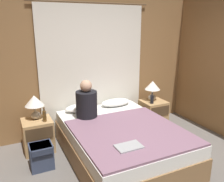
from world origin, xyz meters
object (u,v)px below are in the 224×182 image
(nightstand_right, at_px, (153,114))
(lamp_right, at_px, (152,87))
(bed, at_px, (121,141))
(backpack_on_floor, at_px, (41,155))
(lamp_left, at_px, (34,103))
(pillow_left, at_px, (81,108))
(nightstand_left, at_px, (38,135))
(beer_bottle_on_left_stand, at_px, (44,116))
(laptop_on_bed, at_px, (129,147))
(pillow_right, at_px, (116,102))
(beer_bottle_on_right_stand, at_px, (152,99))
(person_left_in_bed, at_px, (87,103))

(nightstand_right, xyz_separation_m, lamp_right, (0.00, 0.07, 0.51))
(bed, height_order, backpack_on_floor, bed)
(lamp_left, distance_m, pillow_left, 0.78)
(nightstand_left, height_order, lamp_right, lamp_right)
(beer_bottle_on_left_stand, bearing_deg, laptop_on_bed, -59.40)
(pillow_left, relative_size, pillow_right, 1.00)
(nightstand_left, xyz_separation_m, beer_bottle_on_left_stand, (0.11, -0.09, 0.34))
(nightstand_left, distance_m, lamp_left, 0.52)
(pillow_left, height_order, pillow_right, same)
(beer_bottle_on_right_stand, bearing_deg, nightstand_left, 177.36)
(laptop_on_bed, bearing_deg, lamp_right, 47.24)
(lamp_left, xyz_separation_m, person_left_in_bed, (0.74, -0.28, -0.02))
(beer_bottle_on_left_stand, bearing_deg, nightstand_right, 2.64)
(bed, bearing_deg, person_left_in_bed, 124.61)
(pillow_right, distance_m, beer_bottle_on_right_stand, 0.68)
(backpack_on_floor, bearing_deg, lamp_right, 14.72)
(lamp_left, bearing_deg, lamp_right, 0.00)
(bed, xyz_separation_m, pillow_right, (0.33, 0.84, 0.31))
(bed, xyz_separation_m, lamp_right, (1.08, 0.78, 0.52))
(lamp_right, bearing_deg, laptop_on_bed, -132.76)
(nightstand_left, xyz_separation_m, lamp_left, (0.00, 0.07, 0.51))
(nightstand_left, height_order, pillow_right, pillow_right)
(pillow_left, relative_size, person_left_in_bed, 0.89)
(nightstand_left, xyz_separation_m, pillow_right, (1.41, 0.12, 0.30))
(nightstand_left, height_order, laptop_on_bed, laptop_on_bed)
(lamp_right, relative_size, laptop_on_bed, 1.20)
(nightstand_left, distance_m, backpack_on_floor, 0.52)
(pillow_right, height_order, beer_bottle_on_left_stand, beer_bottle_on_left_stand)
(lamp_left, relative_size, pillow_left, 0.69)
(bed, distance_m, lamp_left, 1.43)
(lamp_left, relative_size, pillow_right, 0.69)
(bed, bearing_deg, laptop_on_bed, -109.91)
(person_left_in_bed, distance_m, laptop_on_bed, 1.16)
(nightstand_left, height_order, lamp_left, lamp_left)
(lamp_right, height_order, backpack_on_floor, lamp_right)
(backpack_on_floor, bearing_deg, pillow_right, 23.58)
(nightstand_left, bearing_deg, backpack_on_floor, -94.54)
(beer_bottle_on_right_stand, distance_m, laptop_on_bed, 1.74)
(lamp_left, xyz_separation_m, laptop_on_bed, (0.85, -1.42, -0.23))
(person_left_in_bed, bearing_deg, beer_bottle_on_left_stand, 168.96)
(nightstand_left, xyz_separation_m, backpack_on_floor, (-0.04, -0.51, -0.05))
(pillow_right, distance_m, person_left_in_bed, 0.78)
(lamp_right, height_order, laptop_on_bed, lamp_right)
(bed, relative_size, backpack_on_floor, 5.77)
(pillow_right, bearing_deg, beer_bottle_on_right_stand, -18.53)
(bed, height_order, pillow_left, pillow_left)
(nightstand_left, height_order, beer_bottle_on_left_stand, beer_bottle_on_left_stand)
(pillow_left, bearing_deg, backpack_on_floor, -141.44)
(backpack_on_floor, bearing_deg, nightstand_left, 85.46)
(lamp_right, xyz_separation_m, laptop_on_bed, (-1.31, -1.42, -0.23))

